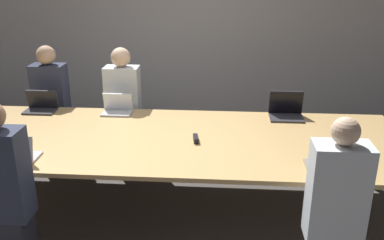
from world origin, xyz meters
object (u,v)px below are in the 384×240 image
(laptop_near_right, at_px, (327,162))
(laptop_far_right, at_px, (286,110))
(laptop_near_left, at_px, (18,153))
(person_far_midleft, at_px, (124,107))
(person_near_right, at_px, (335,211))
(person_far_left, at_px, (52,104))
(stapler, at_px, (196,139))
(laptop_far_left, at_px, (41,105))
(laptop_far_midleft, at_px, (117,107))
(person_near_left, at_px, (3,190))

(laptop_near_right, bearing_deg, laptop_far_right, -82.71)
(laptop_near_left, bearing_deg, person_far_midleft, -109.43)
(laptop_near_right, distance_m, person_far_midleft, 2.58)
(person_near_right, distance_m, person_far_left, 3.59)
(laptop_near_left, relative_size, person_far_midleft, 0.22)
(laptop_near_right, relative_size, person_far_midleft, 0.23)
(person_far_midleft, bearing_deg, laptop_far_right, -9.77)
(laptop_near_right, distance_m, stapler, 1.22)
(laptop_far_left, height_order, stapler, laptop_far_left)
(person_near_right, xyz_separation_m, laptop_far_midleft, (-1.99, 1.75, 0.13))
(laptop_near_left, distance_m, person_near_left, 0.44)
(laptop_far_right, bearing_deg, laptop_near_left, -152.76)
(laptop_far_midleft, bearing_deg, laptop_near_right, -31.81)
(person_far_left, bearing_deg, laptop_near_left, -77.92)
(person_near_right, height_order, stapler, person_near_right)
(laptop_far_midleft, xyz_separation_m, stapler, (0.93, -0.73, -0.04))
(laptop_near_left, bearing_deg, person_near_right, 168.83)
(laptop_near_left, xyz_separation_m, laptop_far_right, (2.43, 1.25, 0.01))
(laptop_far_left, relative_size, person_far_left, 0.25)
(laptop_far_left, relative_size, stapler, 2.27)
(person_near_left, height_order, person_far_left, person_far_left)
(person_near_right, height_order, laptop_far_left, person_near_right)
(laptop_far_left, bearing_deg, laptop_near_left, -75.86)
(laptop_near_left, height_order, laptop_far_right, laptop_far_right)
(person_near_left, bearing_deg, stapler, -146.89)
(laptop_far_right, bearing_deg, laptop_far_left, 179.94)
(laptop_far_right, bearing_deg, person_near_right, -85.95)
(laptop_near_left, xyz_separation_m, laptop_far_left, (-0.32, 1.25, -0.00))
(laptop_near_left, height_order, stapler, laptop_near_left)
(laptop_near_right, bearing_deg, laptop_far_left, -23.46)
(person_far_left, relative_size, laptop_far_right, 3.85)
(laptop_near_left, distance_m, laptop_far_left, 1.29)
(laptop_near_right, xyz_separation_m, person_far_left, (-2.93, 1.63, -0.12))
(laptop_near_left, xyz_separation_m, person_near_left, (0.06, -0.42, -0.12))
(laptop_near_right, height_order, laptop_far_left, laptop_near_right)
(laptop_near_left, relative_size, laptop_near_right, 0.98)
(person_far_left, height_order, laptop_far_right, person_far_left)
(person_near_right, distance_m, laptop_far_midleft, 2.65)
(stapler, bearing_deg, person_near_right, -52.36)
(person_far_midleft, distance_m, stapler, 1.41)
(person_far_left, relative_size, stapler, 9.12)
(person_far_left, distance_m, stapler, 2.14)
(laptop_near_right, relative_size, laptop_far_left, 0.90)
(laptop_far_midleft, height_order, laptop_far_right, laptop_far_right)
(laptop_far_midleft, distance_m, person_far_left, 0.99)
(laptop_near_right, bearing_deg, laptop_far_midleft, -31.81)
(laptop_near_right, relative_size, person_near_right, 0.23)
(person_near_left, height_order, person_far_midleft, person_far_midleft)
(laptop_near_right, xyz_separation_m, laptop_far_midleft, (-2.02, 1.26, -0.01))
(person_near_left, xyz_separation_m, person_near_right, (2.49, -0.09, -0.01))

